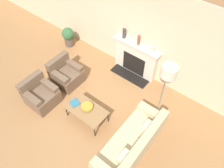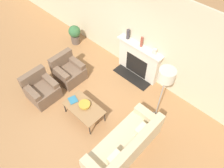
{
  "view_description": "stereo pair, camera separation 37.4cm",
  "coord_description": "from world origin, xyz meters",
  "px_view_note": "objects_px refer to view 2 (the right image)",
  "views": [
    {
      "loc": [
        2.68,
        -2.1,
        5.29
      ],
      "look_at": [
        0.2,
        1.07,
        0.45
      ],
      "focal_mm": 35.0,
      "sensor_mm": 36.0,
      "label": 1
    },
    {
      "loc": [
        2.96,
        -1.86,
        5.29
      ],
      "look_at": [
        0.2,
        1.07,
        0.45
      ],
      "focal_mm": 35.0,
      "sensor_mm": 36.0,
      "label": 2
    }
  ],
  "objects_px": {
    "coffee_table": "(84,108)",
    "mantel_vase_left": "(128,34)",
    "couch": "(125,146)",
    "fireplace": "(138,61)",
    "potted_plant": "(75,34)",
    "bowl": "(85,105)",
    "armchair_near": "(41,89)",
    "book": "(73,100)",
    "mantel_vase_center_left": "(142,42)",
    "floor_lamp": "(165,81)",
    "armchair_far": "(68,71)",
    "mantel_vase_center_right": "(155,51)"
  },
  "relations": [
    {
      "from": "coffee_table",
      "to": "mantel_vase_left",
      "type": "distance_m",
      "value": 2.51
    },
    {
      "from": "couch",
      "to": "mantel_vase_left",
      "type": "relative_size",
      "value": 6.65
    },
    {
      "from": "fireplace",
      "to": "potted_plant",
      "type": "xyz_separation_m",
      "value": [
        -2.63,
        -0.36,
        -0.15
      ]
    },
    {
      "from": "bowl",
      "to": "potted_plant",
      "type": "xyz_separation_m",
      "value": [
        -2.61,
        1.87,
        -0.08
      ]
    },
    {
      "from": "bowl",
      "to": "mantel_vase_left",
      "type": "bearing_deg",
      "value": 101.67
    },
    {
      "from": "couch",
      "to": "bowl",
      "type": "relative_size",
      "value": 6.66
    },
    {
      "from": "armchair_near",
      "to": "book",
      "type": "relative_size",
      "value": 2.84
    },
    {
      "from": "couch",
      "to": "book",
      "type": "distance_m",
      "value": 1.87
    },
    {
      "from": "fireplace",
      "to": "coffee_table",
      "type": "relative_size",
      "value": 1.41
    },
    {
      "from": "armchair_near",
      "to": "mantel_vase_left",
      "type": "relative_size",
      "value": 2.67
    },
    {
      "from": "mantel_vase_center_left",
      "to": "armchair_near",
      "type": "bearing_deg",
      "value": -118.6
    },
    {
      "from": "floor_lamp",
      "to": "mantel_vase_left",
      "type": "bearing_deg",
      "value": 152.41
    },
    {
      "from": "fireplace",
      "to": "armchair_near",
      "type": "xyz_separation_m",
      "value": [
        -1.44,
        -2.67,
        -0.24
      ]
    },
    {
      "from": "book",
      "to": "mantel_vase_left",
      "type": "bearing_deg",
      "value": 109.01
    },
    {
      "from": "armchair_near",
      "to": "mantel_vase_center_left",
      "type": "height_order",
      "value": "mantel_vase_center_left"
    },
    {
      "from": "floor_lamp",
      "to": "mantel_vase_center_left",
      "type": "xyz_separation_m",
      "value": [
        -1.43,
        1.01,
        -0.31
      ]
    },
    {
      "from": "armchair_near",
      "to": "book",
      "type": "distance_m",
      "value": 1.11
    },
    {
      "from": "coffee_table",
      "to": "armchair_far",
      "type": "bearing_deg",
      "value": 156.5
    },
    {
      "from": "armchair_near",
      "to": "mantel_vase_center_right",
      "type": "distance_m",
      "value": 3.43
    },
    {
      "from": "couch",
      "to": "armchair_far",
      "type": "distance_m",
      "value": 2.98
    },
    {
      "from": "armchair_near",
      "to": "coffee_table",
      "type": "distance_m",
      "value": 1.49
    },
    {
      "from": "book",
      "to": "coffee_table",
      "type": "bearing_deg",
      "value": 22.59
    },
    {
      "from": "mantel_vase_center_left",
      "to": "mantel_vase_center_right",
      "type": "height_order",
      "value": "mantel_vase_center_left"
    },
    {
      "from": "couch",
      "to": "mantel_vase_center_left",
      "type": "distance_m",
      "value": 2.9
    },
    {
      "from": "couch",
      "to": "fireplace",
      "type": "bearing_deg",
      "value": -147.36
    },
    {
      "from": "book",
      "to": "potted_plant",
      "type": "bearing_deg",
      "value": 155.46
    },
    {
      "from": "floor_lamp",
      "to": "mantel_vase_center_right",
      "type": "height_order",
      "value": "floor_lamp"
    },
    {
      "from": "armchair_near",
      "to": "bowl",
      "type": "height_order",
      "value": "armchair_near"
    },
    {
      "from": "coffee_table",
      "to": "potted_plant",
      "type": "xyz_separation_m",
      "value": [
        -2.63,
        1.92,
        -0.0
      ]
    },
    {
      "from": "fireplace",
      "to": "potted_plant",
      "type": "bearing_deg",
      "value": -172.22
    },
    {
      "from": "armchair_near",
      "to": "floor_lamp",
      "type": "distance_m",
      "value": 3.58
    },
    {
      "from": "armchair_far",
      "to": "book",
      "type": "distance_m",
      "value": 1.25
    },
    {
      "from": "armchair_far",
      "to": "mantel_vase_center_right",
      "type": "xyz_separation_m",
      "value": [
        1.93,
        1.67,
        0.91
      ]
    },
    {
      "from": "coffee_table",
      "to": "mantel_vase_center_left",
      "type": "xyz_separation_m",
      "value": [
        0.03,
        2.3,
        0.89
      ]
    },
    {
      "from": "floor_lamp",
      "to": "potted_plant",
      "type": "height_order",
      "value": "floor_lamp"
    },
    {
      "from": "mantel_vase_center_left",
      "to": "mantel_vase_center_right",
      "type": "relative_size",
      "value": 1.85
    },
    {
      "from": "coffee_table",
      "to": "book",
      "type": "height_order",
      "value": "book"
    },
    {
      "from": "floor_lamp",
      "to": "bowl",
      "type": "bearing_deg",
      "value": -140.31
    },
    {
      "from": "floor_lamp",
      "to": "potted_plant",
      "type": "bearing_deg",
      "value": 171.11
    },
    {
      "from": "mantel_vase_center_left",
      "to": "potted_plant",
      "type": "relative_size",
      "value": 0.44
    },
    {
      "from": "book",
      "to": "mantel_vase_center_right",
      "type": "relative_size",
      "value": 1.72
    },
    {
      "from": "fireplace",
      "to": "couch",
      "type": "relative_size",
      "value": 0.75
    },
    {
      "from": "armchair_near",
      "to": "mantel_vase_left",
      "type": "distance_m",
      "value": 3.01
    },
    {
      "from": "armchair_far",
      "to": "potted_plant",
      "type": "height_order",
      "value": "armchair_far"
    },
    {
      "from": "armchair_far",
      "to": "floor_lamp",
      "type": "height_order",
      "value": "floor_lamp"
    },
    {
      "from": "couch",
      "to": "armchair_near",
      "type": "distance_m",
      "value": 2.94
    },
    {
      "from": "fireplace",
      "to": "armchair_near",
      "type": "distance_m",
      "value": 3.04
    },
    {
      "from": "book",
      "to": "floor_lamp",
      "type": "height_order",
      "value": "floor_lamp"
    },
    {
      "from": "coffee_table",
      "to": "mantel_vase_left",
      "type": "relative_size",
      "value": 3.52
    },
    {
      "from": "mantel_vase_left",
      "to": "mantel_vase_center_right",
      "type": "distance_m",
      "value": 0.98
    }
  ]
}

